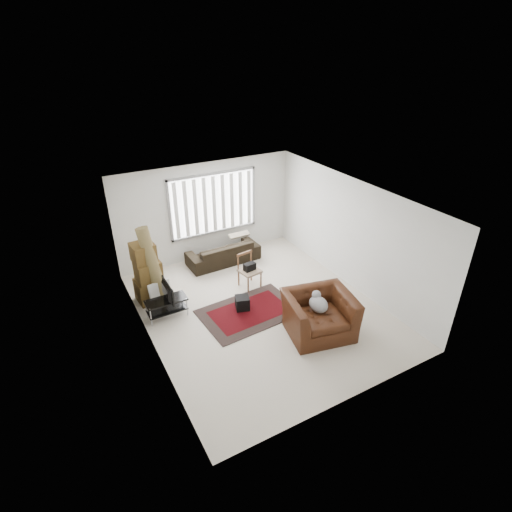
{
  "coord_description": "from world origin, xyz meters",
  "views": [
    {
      "loc": [
        -3.71,
        -6.49,
        5.46
      ],
      "look_at": [
        0.22,
        0.61,
        1.05
      ],
      "focal_mm": 28.0,
      "sensor_mm": 36.0,
      "label": 1
    }
  ],
  "objects": [
    {
      "name": "room",
      "position": [
        0.03,
        0.51,
        1.76
      ],
      "size": [
        6.0,
        6.02,
        2.71
      ],
      "color": "beige",
      "rests_on": "ground"
    },
    {
      "name": "persian_rug",
      "position": [
        -0.27,
        0.03,
        0.01
      ],
      "size": [
        2.25,
        1.58,
        0.02
      ],
      "color": "black",
      "rests_on": "ground"
    },
    {
      "name": "tv_stand",
      "position": [
        -1.95,
        0.78,
        0.33
      ],
      "size": [
        0.9,
        0.41,
        0.45
      ],
      "color": "black",
      "rests_on": "ground"
    },
    {
      "name": "tv",
      "position": [
        -1.95,
        0.78,
        0.66
      ],
      "size": [
        0.09,
        0.73,
        0.42
      ],
      "primitive_type": "imported",
      "rotation": [
        0.0,
        0.0,
        1.57
      ],
      "color": "black",
      "rests_on": "tv_stand"
    },
    {
      "name": "subwoofer",
      "position": [
        -0.36,
        0.22,
        0.17
      ],
      "size": [
        0.38,
        0.38,
        0.3
      ],
      "primitive_type": "cube",
      "rotation": [
        0.0,
        0.0,
        -0.31
      ],
      "color": "black",
      "rests_on": "persian_rug"
    },
    {
      "name": "moving_boxes",
      "position": [
        -2.09,
        1.62,
        0.69
      ],
      "size": [
        0.64,
        0.6,
        1.47
      ],
      "color": "brown",
      "rests_on": "ground"
    },
    {
      "name": "white_flatpack",
      "position": [
        -1.95,
        1.21,
        0.32
      ],
      "size": [
        0.53,
        0.28,
        0.65
      ],
      "primitive_type": "cube",
      "rotation": [
        -0.17,
        0.0,
        0.2
      ],
      "color": "silver",
      "rests_on": "ground"
    },
    {
      "name": "rolled_rug",
      "position": [
        -1.98,
        1.42,
        0.95
      ],
      "size": [
        0.58,
        0.74,
        1.91
      ],
      "primitive_type": "cylinder",
      "rotation": [
        -0.22,
        0.0,
        0.49
      ],
      "color": "brown",
      "rests_on": "ground"
    },
    {
      "name": "sofa",
      "position": [
        0.2,
        2.45,
        0.38
      ],
      "size": [
        2.02,
        0.92,
        0.77
      ],
      "primitive_type": "imported",
      "rotation": [
        0.0,
        0.0,
        3.17
      ],
      "color": "black",
      "rests_on": "ground"
    },
    {
      "name": "side_chair",
      "position": [
        0.25,
        1.02,
        0.48
      ],
      "size": [
        0.54,
        0.54,
        0.88
      ],
      "rotation": [
        0.0,
        0.0,
        0.15
      ],
      "color": "#8D755C",
      "rests_on": "ground"
    },
    {
      "name": "armchair",
      "position": [
        0.67,
        -1.27,
        0.51
      ],
      "size": [
        1.59,
        1.46,
        1.01
      ],
      "rotation": [
        0.0,
        0.0,
        -0.22
      ],
      "color": "#3C1B0C",
      "rests_on": "ground"
    }
  ]
}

